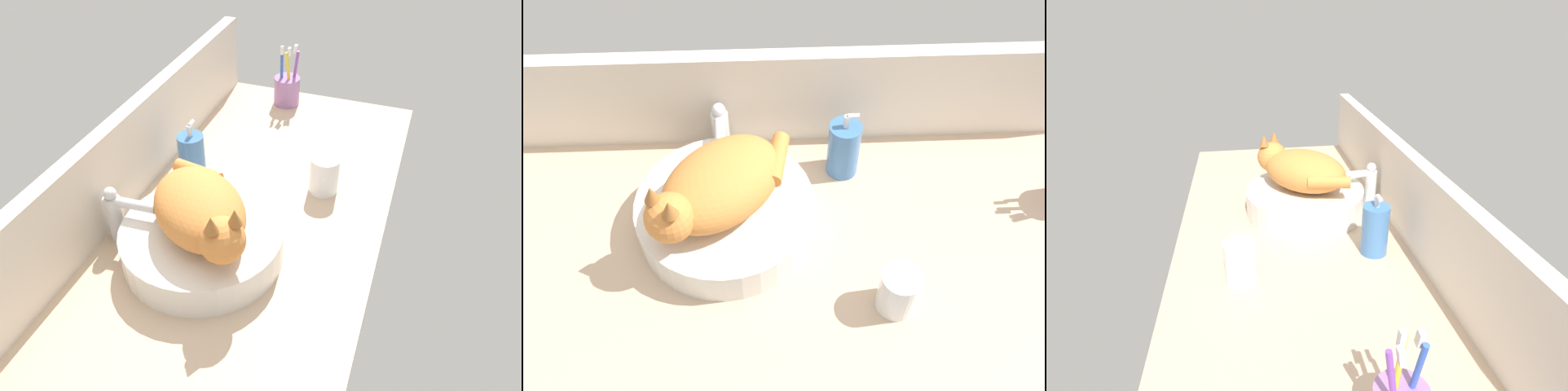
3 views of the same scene
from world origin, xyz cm
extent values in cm
cube|color=tan|center=(0.00, 0.00, -2.00)|extent=(135.66, 61.39, 4.00)
cube|color=silver|center=(0.00, 28.90, 10.93)|extent=(135.66, 3.60, 21.87)
cylinder|color=silver|center=(-10.08, 4.38, 3.69)|extent=(33.69, 33.69, 7.38)
ellipsoid|color=orange|center=(-10.08, 4.38, 12.88)|extent=(29.66, 29.74, 11.00)
sphere|color=orange|center=(-18.42, -4.08, 14.38)|extent=(8.80, 8.80, 8.80)
cone|color=#A4632D|center=(-17.55, -6.33, 19.78)|extent=(2.80, 2.80, 3.20)
cone|color=#A4632D|center=(-20.69, -3.24, 19.78)|extent=(2.80, 2.80, 3.20)
cylinder|color=orange|center=(0.10, 9.26, 13.38)|extent=(5.10, 11.39, 3.20)
cylinder|color=silver|center=(-11.29, 24.10, 5.50)|extent=(3.60, 3.60, 11.00)
cylinder|color=silver|center=(-10.98, 19.11, 10.40)|extent=(2.81, 10.12, 2.20)
sphere|color=silver|center=(-11.29, 24.10, 12.20)|extent=(2.80, 2.80, 2.80)
cylinder|color=#3F72B2|center=(13.73, 17.84, 6.31)|extent=(6.50, 6.50, 12.62)
cylinder|color=silver|center=(13.73, 17.84, 14.02)|extent=(1.20, 1.20, 2.80)
cylinder|color=silver|center=(14.93, 17.84, 15.42)|extent=(2.20, 1.00, 1.00)
cylinder|color=yellow|center=(58.54, 6.64, 8.90)|extent=(2.42, 2.46, 17.02)
cube|color=white|center=(58.54, 6.64, 17.40)|extent=(1.42, 1.02, 2.56)
cylinder|color=blue|center=(58.73, 9.02, 8.90)|extent=(3.09, 1.68, 17.00)
cube|color=white|center=(58.73, 9.02, 17.40)|extent=(1.50, 0.91, 2.57)
cube|color=white|center=(61.11, 5.64, 17.40)|extent=(1.52, 1.12, 2.63)
cylinder|color=white|center=(19.96, -14.14, 4.68)|extent=(7.08, 7.08, 9.37)
cylinder|color=silver|center=(19.96, -14.14, 2.54)|extent=(6.23, 6.23, 5.09)
camera|label=1|loc=(-78.11, -32.40, 77.36)|focal=35.00mm
camera|label=2|loc=(-1.76, -62.26, 92.66)|focal=40.00mm
camera|label=3|loc=(94.56, -10.85, 55.87)|focal=28.00mm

